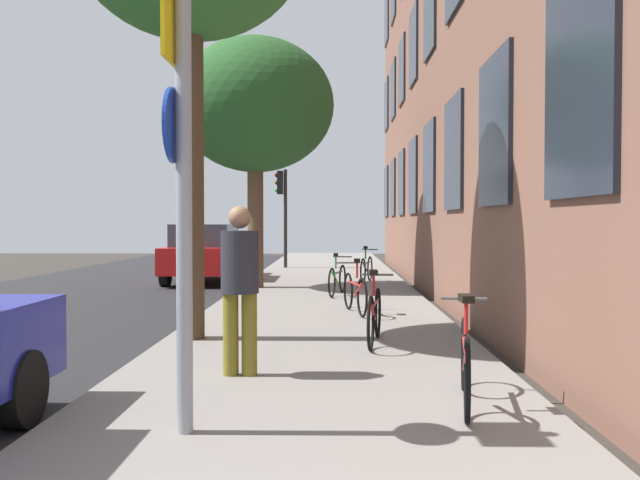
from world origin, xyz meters
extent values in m
plane|color=#332D28|center=(-2.40, 15.00, 0.00)|extent=(41.80, 41.80, 0.00)
cube|color=#232326|center=(-4.50, 15.00, 0.01)|extent=(7.00, 38.00, 0.01)
cube|color=gray|center=(1.10, 15.00, 0.06)|extent=(4.20, 38.00, 0.12)
cube|color=#1E232D|center=(3.42, 5.12, 2.91)|extent=(0.06, 1.69, 1.99)
cube|color=#1E232D|center=(3.42, 8.25, 2.91)|extent=(0.06, 1.69, 1.99)
cube|color=#1E232D|center=(3.42, 11.38, 2.91)|extent=(0.06, 1.69, 1.99)
cube|color=#1E232D|center=(3.42, 14.50, 2.91)|extent=(0.06, 1.69, 1.99)
cube|color=#1E232D|center=(3.42, 17.62, 2.91)|extent=(0.06, 1.69, 1.99)
cube|color=#1E232D|center=(3.42, 20.75, 2.91)|extent=(0.06, 1.69, 1.99)
cube|color=#1E232D|center=(3.42, 23.88, 2.91)|extent=(0.06, 1.69, 1.99)
cube|color=#1E232D|center=(3.42, 27.00, 2.91)|extent=(0.06, 1.69, 1.99)
cube|color=#1E232D|center=(3.42, 14.50, 6.38)|extent=(0.06, 1.69, 1.99)
cube|color=#1E232D|center=(3.42, 17.62, 6.38)|extent=(0.06, 1.69, 1.99)
cube|color=#1E232D|center=(3.42, 20.75, 6.38)|extent=(0.06, 1.69, 1.99)
cube|color=#1E232D|center=(3.42, 23.88, 6.38)|extent=(0.06, 1.69, 1.99)
cube|color=#1E232D|center=(3.42, 27.00, 6.38)|extent=(0.06, 1.69, 1.99)
cube|color=#1E232D|center=(3.42, 27.00, 9.85)|extent=(0.06, 1.69, 1.99)
cylinder|color=gray|center=(0.19, 4.19, 1.78)|extent=(0.12, 0.12, 3.33)
cube|color=yellow|center=(0.11, 4.19, 3.17)|extent=(0.03, 0.60, 0.60)
cylinder|color=#14339E|center=(0.11, 4.19, 2.42)|extent=(0.03, 0.56, 0.56)
cylinder|color=black|center=(-0.36, 22.90, 1.81)|extent=(0.12, 0.12, 3.37)
cube|color=black|center=(-0.54, 22.90, 3.04)|extent=(0.20, 0.24, 0.80)
sphere|color=#4B0707|center=(-0.65, 22.90, 3.30)|extent=(0.16, 0.16, 0.16)
sphere|color=#523707|center=(-0.65, 22.90, 3.04)|extent=(0.16, 0.16, 0.16)
sphere|color=green|center=(-0.65, 22.90, 2.78)|extent=(0.16, 0.16, 0.16)
cylinder|color=#4C3823|center=(-0.62, 8.37, 2.35)|extent=(0.35, 0.35, 4.45)
cylinder|color=brown|center=(-0.58, 15.68, 1.74)|extent=(0.38, 0.38, 3.24)
ellipsoid|color=#235123|center=(-0.58, 15.68, 4.50)|extent=(3.78, 3.78, 3.21)
torus|color=black|center=(2.52, 5.54, 0.46)|extent=(0.15, 0.68, 0.68)
torus|color=black|center=(2.35, 4.46, 0.46)|extent=(0.15, 0.68, 0.68)
cylinder|color=#B21E1E|center=(2.43, 5.00, 0.65)|extent=(0.19, 0.93, 0.04)
cylinder|color=#B21E1E|center=(2.39, 4.73, 0.56)|extent=(0.13, 0.56, 0.30)
cylinder|color=#B21E1E|center=(2.41, 4.84, 0.90)|extent=(0.04, 0.04, 0.28)
cube|color=black|center=(2.41, 4.84, 1.06)|extent=(0.10, 0.24, 0.06)
cylinder|color=#4C4C4C|center=(2.52, 5.54, 0.98)|extent=(0.42, 0.10, 0.03)
torus|color=black|center=(1.91, 8.50, 0.46)|extent=(0.14, 0.68, 0.68)
torus|color=black|center=(1.76, 7.50, 0.46)|extent=(0.14, 0.68, 0.68)
cylinder|color=#B21E1E|center=(1.83, 8.00, 0.65)|extent=(0.17, 0.86, 0.04)
cylinder|color=#B21E1E|center=(1.79, 7.75, 0.56)|extent=(0.12, 0.52, 0.28)
cylinder|color=#B21E1E|center=(1.81, 7.85, 0.90)|extent=(0.04, 0.04, 0.28)
cube|color=black|center=(1.81, 7.85, 1.06)|extent=(0.10, 0.24, 0.06)
cylinder|color=#4C4C4C|center=(1.91, 8.50, 0.98)|extent=(0.42, 0.09, 0.03)
torus|color=black|center=(1.57, 11.53, 0.45)|extent=(0.17, 0.66, 0.66)
torus|color=black|center=(1.77, 10.47, 0.45)|extent=(0.17, 0.66, 0.66)
cylinder|color=#B21E1E|center=(1.67, 11.00, 0.63)|extent=(0.22, 0.90, 0.04)
cylinder|color=#B21E1E|center=(1.72, 10.74, 0.55)|extent=(0.15, 0.55, 0.30)
cylinder|color=#B21E1E|center=(1.70, 10.84, 0.88)|extent=(0.04, 0.04, 0.28)
cube|color=black|center=(1.70, 10.84, 1.04)|extent=(0.10, 0.24, 0.06)
cylinder|color=#4C4C4C|center=(1.57, 11.53, 0.96)|extent=(0.42, 0.11, 0.03)
torus|color=black|center=(1.50, 14.53, 0.43)|extent=(0.17, 0.61, 0.62)
torus|color=black|center=(1.27, 13.47, 0.43)|extent=(0.17, 0.61, 0.62)
cylinder|color=#267233|center=(1.38, 14.00, 0.60)|extent=(0.24, 0.91, 0.04)
cylinder|color=#267233|center=(1.32, 13.74, 0.52)|extent=(0.16, 0.55, 0.30)
cylinder|color=#267233|center=(1.35, 13.84, 0.84)|extent=(0.04, 0.04, 0.28)
cube|color=black|center=(1.35, 13.84, 1.00)|extent=(0.10, 0.24, 0.06)
cylinder|color=#4C4C4C|center=(1.50, 14.53, 0.92)|extent=(0.42, 0.12, 0.03)
torus|color=black|center=(2.27, 17.49, 0.45)|extent=(0.19, 0.65, 0.66)
torus|color=black|center=(2.05, 16.51, 0.45)|extent=(0.19, 0.65, 0.66)
cylinder|color=#267233|center=(2.16, 17.00, 0.63)|extent=(0.23, 0.85, 0.04)
cylinder|color=#267233|center=(2.10, 16.75, 0.55)|extent=(0.16, 0.52, 0.28)
cylinder|color=#267233|center=(2.12, 16.85, 0.88)|extent=(0.04, 0.04, 0.28)
cube|color=black|center=(2.12, 16.85, 1.04)|extent=(0.10, 0.24, 0.06)
cylinder|color=#4C4C4C|center=(2.27, 17.49, 0.96)|extent=(0.42, 0.12, 0.03)
cylinder|color=olive|center=(0.24, 6.13, 0.55)|extent=(0.16, 0.16, 0.85)
cylinder|color=olive|center=(0.43, 6.13, 0.55)|extent=(0.16, 0.16, 0.85)
cylinder|color=#26262D|center=(0.34, 6.13, 1.29)|extent=(0.45, 0.45, 0.64)
sphere|color=#936B4C|center=(0.34, 6.13, 1.75)|extent=(0.23, 0.23, 0.23)
cylinder|color=black|center=(-1.27, 4.64, 0.33)|extent=(0.22, 0.64, 0.64)
cube|color=red|center=(-2.24, 18.32, 0.68)|extent=(1.85, 4.14, 0.70)
cube|color=#384756|center=(-2.24, 18.12, 1.33)|extent=(1.55, 2.32, 0.60)
cylinder|color=black|center=(-3.09, 19.65, 0.33)|extent=(0.22, 0.64, 0.64)
cylinder|color=black|center=(-1.40, 19.65, 0.33)|extent=(0.22, 0.64, 0.64)
cylinder|color=black|center=(-3.09, 17.00, 0.33)|extent=(0.22, 0.64, 0.64)
cylinder|color=black|center=(-1.40, 17.00, 0.33)|extent=(0.22, 0.64, 0.64)
camera|label=1|loc=(1.30, -0.96, 1.71)|focal=38.95mm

